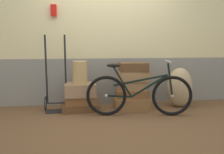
{
  "coord_description": "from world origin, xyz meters",
  "views": [
    {
      "loc": [
        -0.58,
        -3.97,
        1.16
      ],
      "look_at": [
        -0.0,
        0.18,
        0.59
      ],
      "focal_mm": 40.1,
      "sensor_mm": 36.0,
      "label": 1
    }
  ],
  "objects_px": {
    "luggage_trolley": "(56,92)",
    "bicycle": "(139,94)",
    "suitcase_2": "(80,90)",
    "suitcase_7": "(133,67)",
    "suitcase_3": "(131,103)",
    "wicker_basket": "(80,72)",
    "burlap_sack": "(180,87)",
    "suitcase_5": "(132,85)",
    "suitcase_4": "(132,94)",
    "suitcase_6": "(133,76)",
    "suitcase_1": "(82,100)",
    "suitcase_0": "(80,107)"
  },
  "relations": [
    {
      "from": "suitcase_5",
      "to": "bicycle",
      "type": "distance_m",
      "value": 0.45
    },
    {
      "from": "suitcase_2",
      "to": "suitcase_7",
      "type": "distance_m",
      "value": 1.0
    },
    {
      "from": "suitcase_0",
      "to": "suitcase_4",
      "type": "height_order",
      "value": "suitcase_4"
    },
    {
      "from": "suitcase_6",
      "to": "bicycle",
      "type": "height_order",
      "value": "bicycle"
    },
    {
      "from": "suitcase_0",
      "to": "suitcase_3",
      "type": "bearing_deg",
      "value": -6.62
    },
    {
      "from": "suitcase_1",
      "to": "burlap_sack",
      "type": "distance_m",
      "value": 1.79
    },
    {
      "from": "suitcase_3",
      "to": "wicker_basket",
      "type": "relative_size",
      "value": 1.55
    },
    {
      "from": "suitcase_2",
      "to": "suitcase_3",
      "type": "relative_size",
      "value": 0.87
    },
    {
      "from": "luggage_trolley",
      "to": "bicycle",
      "type": "bearing_deg",
      "value": -20.23
    },
    {
      "from": "suitcase_6",
      "to": "suitcase_7",
      "type": "bearing_deg",
      "value": 135.63
    },
    {
      "from": "suitcase_6",
      "to": "bicycle",
      "type": "xyz_separation_m",
      "value": [
        -0.01,
        -0.44,
        -0.23
      ]
    },
    {
      "from": "burlap_sack",
      "to": "suitcase_1",
      "type": "bearing_deg",
      "value": -179.84
    },
    {
      "from": "suitcase_0",
      "to": "suitcase_2",
      "type": "height_order",
      "value": "suitcase_2"
    },
    {
      "from": "suitcase_4",
      "to": "suitcase_7",
      "type": "height_order",
      "value": "suitcase_7"
    },
    {
      "from": "burlap_sack",
      "to": "wicker_basket",
      "type": "bearing_deg",
      "value": -178.92
    },
    {
      "from": "suitcase_3",
      "to": "bicycle",
      "type": "bearing_deg",
      "value": -87.81
    },
    {
      "from": "suitcase_3",
      "to": "wicker_basket",
      "type": "height_order",
      "value": "wicker_basket"
    },
    {
      "from": "suitcase_6",
      "to": "burlap_sack",
      "type": "distance_m",
      "value": 0.9
    },
    {
      "from": "suitcase_3",
      "to": "suitcase_5",
      "type": "relative_size",
      "value": 1.42
    },
    {
      "from": "suitcase_5",
      "to": "burlap_sack",
      "type": "relative_size",
      "value": 0.59
    },
    {
      "from": "suitcase_3",
      "to": "suitcase_7",
      "type": "distance_m",
      "value": 0.64
    },
    {
      "from": "suitcase_2",
      "to": "suitcase_4",
      "type": "distance_m",
      "value": 0.92
    },
    {
      "from": "suitcase_0",
      "to": "suitcase_1",
      "type": "height_order",
      "value": "suitcase_1"
    },
    {
      "from": "suitcase_7",
      "to": "luggage_trolley",
      "type": "bearing_deg",
      "value": 177.35
    },
    {
      "from": "suitcase_2",
      "to": "suitcase_7",
      "type": "relative_size",
      "value": 1.08
    },
    {
      "from": "suitcase_5",
      "to": "wicker_basket",
      "type": "bearing_deg",
      "value": 174.64
    },
    {
      "from": "burlap_sack",
      "to": "bicycle",
      "type": "distance_m",
      "value": 0.99
    },
    {
      "from": "suitcase_7",
      "to": "wicker_basket",
      "type": "relative_size",
      "value": 1.25
    },
    {
      "from": "wicker_basket",
      "to": "burlap_sack",
      "type": "height_order",
      "value": "wicker_basket"
    },
    {
      "from": "suitcase_6",
      "to": "suitcase_4",
      "type": "bearing_deg",
      "value": 158.04
    },
    {
      "from": "suitcase_5",
      "to": "wicker_basket",
      "type": "xyz_separation_m",
      "value": [
        -0.91,
        -0.02,
        0.25
      ]
    },
    {
      "from": "suitcase_7",
      "to": "luggage_trolley",
      "type": "height_order",
      "value": "luggage_trolley"
    },
    {
      "from": "suitcase_2",
      "to": "luggage_trolley",
      "type": "relative_size",
      "value": 0.4
    },
    {
      "from": "suitcase_2",
      "to": "suitcase_5",
      "type": "bearing_deg",
      "value": 0.18
    },
    {
      "from": "suitcase_2",
      "to": "suitcase_7",
      "type": "bearing_deg",
      "value": -0.02
    },
    {
      "from": "suitcase_0",
      "to": "burlap_sack",
      "type": "distance_m",
      "value": 1.83
    },
    {
      "from": "suitcase_6",
      "to": "wicker_basket",
      "type": "bearing_deg",
      "value": 176.52
    },
    {
      "from": "suitcase_3",
      "to": "luggage_trolley",
      "type": "relative_size",
      "value": 0.46
    },
    {
      "from": "suitcase_1",
      "to": "suitcase_6",
      "type": "bearing_deg",
      "value": 0.29
    },
    {
      "from": "suitcase_3",
      "to": "bicycle",
      "type": "distance_m",
      "value": 0.48
    },
    {
      "from": "suitcase_3",
      "to": "suitcase_6",
      "type": "bearing_deg",
      "value": 37.33
    },
    {
      "from": "suitcase_6",
      "to": "luggage_trolley",
      "type": "relative_size",
      "value": 0.4
    },
    {
      "from": "wicker_basket",
      "to": "burlap_sack",
      "type": "xyz_separation_m",
      "value": [
        1.8,
        0.03,
        -0.31
      ]
    },
    {
      "from": "burlap_sack",
      "to": "suitcase_2",
      "type": "bearing_deg",
      "value": -179.4
    },
    {
      "from": "suitcase_4",
      "to": "suitcase_6",
      "type": "relative_size",
      "value": 1.06
    },
    {
      "from": "suitcase_2",
      "to": "burlap_sack",
      "type": "distance_m",
      "value": 1.8
    },
    {
      "from": "suitcase_5",
      "to": "burlap_sack",
      "type": "bearing_deg",
      "value": -5.58
    },
    {
      "from": "suitcase_1",
      "to": "suitcase_2",
      "type": "xyz_separation_m",
      "value": [
        -0.02,
        -0.01,
        0.18
      ]
    },
    {
      "from": "suitcase_0",
      "to": "suitcase_5",
      "type": "distance_m",
      "value": 0.99
    },
    {
      "from": "suitcase_7",
      "to": "bicycle",
      "type": "bearing_deg",
      "value": -91.21
    }
  ]
}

